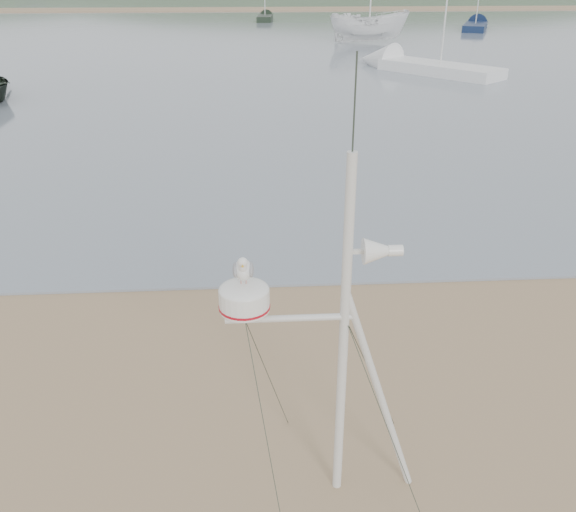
{
  "coord_description": "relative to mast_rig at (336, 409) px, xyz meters",
  "views": [
    {
      "loc": [
        1.43,
        -5.0,
        4.94
      ],
      "look_at": [
        1.81,
        1.0,
        2.03
      ],
      "focal_mm": 38.0,
      "sensor_mm": 36.0,
      "label": 1
    }
  ],
  "objects": [
    {
      "name": "ground",
      "position": [
        -2.18,
        0.39,
        -1.05
      ],
      "size": [
        560.0,
        560.0,
        0.0
      ],
      "primitive_type": "plane",
      "color": "#8E7152",
      "rests_on": "ground"
    },
    {
      "name": "sandbar",
      "position": [
        -2.18,
        70.39,
        -0.98
      ],
      "size": [
        560.0,
        7.0,
        0.07
      ],
      "primitive_type": "cube",
      "color": "#8E7152",
      "rests_on": "water"
    },
    {
      "name": "hill_ridge",
      "position": [
        16.34,
        235.39,
        -20.75
      ],
      "size": [
        620.0,
        180.0,
        80.0
      ],
      "color": "#203515",
      "rests_on": "ground"
    },
    {
      "name": "mast_rig",
      "position": [
        0.0,
        0.0,
        0.0
      ],
      "size": [
        1.93,
        2.06,
        4.36
      ],
      "color": "silver",
      "rests_on": "ground"
    },
    {
      "name": "boat_white",
      "position": [
        7.43,
        38.38,
        1.64
      ],
      "size": [
        2.11,
        2.06,
        5.3
      ],
      "primitive_type": "imported",
      "rotation": [
        0.0,
        0.0,
        1.54
      ],
      "color": "white",
      "rests_on": "water"
    },
    {
      "name": "sailboat_blue_far",
      "position": [
        18.11,
        47.63,
        -0.75
      ],
      "size": [
        4.13,
        6.81,
        6.68
      ],
      "color": "#12203F",
      "rests_on": "ground"
    },
    {
      "name": "sailboat_white_near",
      "position": [
        7.05,
        26.96,
        -0.75
      ],
      "size": [
        6.64,
        7.35,
        7.9
      ],
      "color": "white",
      "rests_on": "ground"
    },
    {
      "name": "sailboat_dark_mid",
      "position": [
        1.03,
        56.51,
        -0.75
      ],
      "size": [
        1.76,
        5.3,
        5.24
      ],
      "color": "black",
      "rests_on": "ground"
    }
  ]
}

